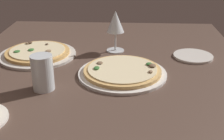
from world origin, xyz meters
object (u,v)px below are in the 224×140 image
object	(u,v)px
wine_glass_far	(115,23)
side_plate	(193,56)
pizza_side	(38,53)
water_glass	(43,74)
pizza_main	(122,72)

from	to	relation	value
wine_glass_far	side_plate	world-z (taller)	wine_glass_far
side_plate	pizza_side	bearing A→B (deg)	91.74
pizza_side	side_plate	bearing A→B (deg)	-88.26
water_glass	pizza_side	bearing A→B (deg)	19.43
water_glass	wine_glass_far	bearing A→B (deg)	-30.54
pizza_main	water_glass	world-z (taller)	water_glass
pizza_main	pizza_side	distance (cm)	38.58
wine_glass_far	side_plate	bearing A→B (deg)	-99.99
pizza_main	wine_glass_far	xyz separation A→B (cm)	(24.03, 3.55, 10.76)
water_glass	side_plate	xyz separation A→B (cm)	(30.42, -52.88, -4.78)
pizza_main	water_glass	bearing A→B (deg)	115.75
wine_glass_far	side_plate	distance (cm)	34.13
pizza_side	wine_glass_far	world-z (taller)	wine_glass_far
water_glass	pizza_main	bearing A→B (deg)	-64.25
pizza_main	pizza_side	bearing A→B (deg)	64.60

